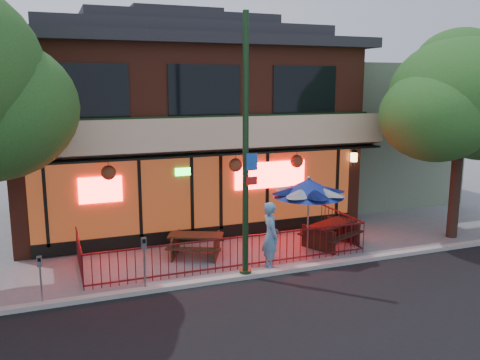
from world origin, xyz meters
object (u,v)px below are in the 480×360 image
object	(u,v)px
pedestrian	(271,236)
street_light	(246,163)
parking_meter_near	(144,255)
street_tree_right	(462,91)
patio_umbrella	(309,188)
picnic_table_right	(331,231)
picnic_table_left	(196,242)
parking_meter_far	(40,272)

from	to	relation	value
pedestrian	street_light	bearing A→B (deg)	114.07
parking_meter_near	street_tree_right	bearing A→B (deg)	5.23
pedestrian	street_tree_right	bearing A→B (deg)	-80.60
patio_umbrella	picnic_table_right	bearing A→B (deg)	21.67
picnic_table_right	street_light	bearing A→B (deg)	-156.80
street_light	picnic_table_left	size ratio (longest dim) A/B	3.47
picnic_table_left	parking_meter_near	world-z (taller)	parking_meter_near
street_light	parking_meter_near	size ratio (longest dim) A/B	4.91
pedestrian	parking_meter_far	size ratio (longest dim) A/B	1.58
street_light	patio_umbrella	world-z (taller)	street_light
street_tree_right	pedestrian	bearing A→B (deg)	-174.68
patio_umbrella	parking_meter_near	size ratio (longest dim) A/B	1.73
pedestrian	parking_meter_near	distance (m)	3.64
patio_umbrella	parking_meter_far	size ratio (longest dim) A/B	1.98
street_tree_right	picnic_table_left	size ratio (longest dim) A/B	3.48
street_tree_right	parking_meter_near	distance (m)	11.54
parking_meter_far	street_tree_right	bearing A→B (deg)	4.26
picnic_table_left	patio_umbrella	world-z (taller)	patio_umbrella
pedestrian	patio_umbrella	bearing A→B (deg)	-60.01
street_tree_right	patio_umbrella	xyz separation A→B (m)	(-5.55, 0.11, -2.86)
patio_umbrella	parking_meter_near	xyz separation A→B (m)	(-5.23, -1.10, -1.13)
patio_umbrella	parking_meter_near	bearing A→B (deg)	-168.13
picnic_table_right	parking_meter_far	distance (m)	8.93
street_light	pedestrian	size ratio (longest dim) A/B	3.58
picnic_table_left	patio_umbrella	xyz separation A→B (m)	(3.30, -0.99, 1.64)
patio_umbrella	pedestrian	xyz separation A→B (m)	(-1.61, -0.78, -1.12)
street_light	pedestrian	xyz separation A→B (m)	(0.89, 0.32, -2.17)
street_light	parking_meter_far	world-z (taller)	street_light
picnic_table_left	parking_meter_near	xyz separation A→B (m)	(-1.94, -2.09, 0.50)
street_light	street_tree_right	distance (m)	8.30
pedestrian	parking_meter_near	world-z (taller)	pedestrian
pedestrian	parking_meter_near	bearing A→B (deg)	99.13
picnic_table_right	parking_meter_far	bearing A→B (deg)	-170.07
picnic_table_left	pedestrian	world-z (taller)	pedestrian
patio_umbrella	parking_meter_far	bearing A→B (deg)	-171.85
pedestrian	parking_meter_far	xyz separation A→B (m)	(-6.08, -0.32, -0.14)
picnic_table_left	parking_meter_far	bearing A→B (deg)	-154.55
street_tree_right	pedestrian	distance (m)	8.21
street_tree_right	parking_meter_near	world-z (taller)	street_tree_right
picnic_table_right	pedestrian	size ratio (longest dim) A/B	1.12
street_light	street_tree_right	bearing A→B (deg)	7.01
picnic_table_right	street_tree_right	bearing A→B (deg)	-7.09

